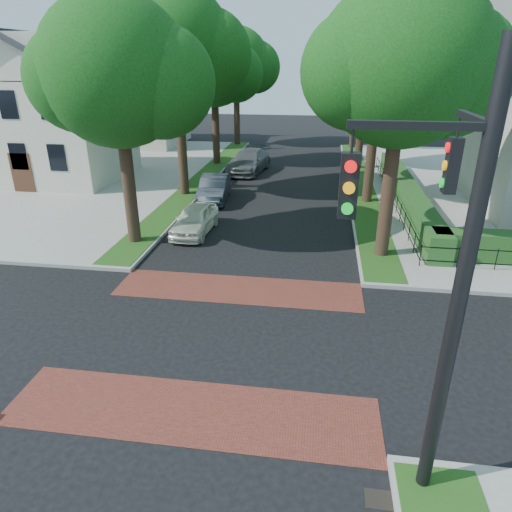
% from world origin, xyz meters
% --- Properties ---
extents(ground, '(120.00, 120.00, 0.00)m').
position_xyz_m(ground, '(0.00, 0.00, 0.00)').
color(ground, black).
rests_on(ground, ground).
extents(sidewalk_nw, '(30.00, 30.00, 0.15)m').
position_xyz_m(sidewalk_nw, '(-19.50, 19.00, 0.07)').
color(sidewalk_nw, gray).
rests_on(sidewalk_nw, ground).
extents(crosswalk_far, '(9.00, 2.20, 0.01)m').
position_xyz_m(crosswalk_far, '(0.00, 3.20, 0.01)').
color(crosswalk_far, maroon).
rests_on(crosswalk_far, ground).
extents(crosswalk_near, '(9.00, 2.20, 0.01)m').
position_xyz_m(crosswalk_near, '(0.00, -3.20, 0.01)').
color(crosswalk_near, maroon).
rests_on(crosswalk_near, ground).
extents(storm_drain, '(0.65, 0.45, 0.01)m').
position_xyz_m(storm_drain, '(4.30, -5.00, 0.01)').
color(storm_drain, black).
rests_on(storm_drain, ground).
extents(grass_strip_ne, '(1.60, 29.80, 0.02)m').
position_xyz_m(grass_strip_ne, '(5.40, 19.10, 0.16)').
color(grass_strip_ne, '#1D4513').
rests_on(grass_strip_ne, sidewalk_ne).
extents(grass_strip_nw, '(1.60, 29.80, 0.02)m').
position_xyz_m(grass_strip_nw, '(-5.40, 19.10, 0.16)').
color(grass_strip_nw, '#1D4513').
rests_on(grass_strip_nw, sidewalk_nw).
extents(tree_right_near, '(7.75, 6.67, 10.66)m').
position_xyz_m(tree_right_near, '(5.60, 7.24, 7.63)').
color(tree_right_near, black).
rests_on(tree_right_near, sidewalk_ne).
extents(tree_right_mid, '(8.25, 7.09, 11.22)m').
position_xyz_m(tree_right_mid, '(5.61, 15.25, 7.99)').
color(tree_right_mid, black).
rests_on(tree_right_mid, sidewalk_ne).
extents(tree_right_far, '(7.25, 6.23, 9.74)m').
position_xyz_m(tree_right_far, '(5.60, 24.22, 6.91)').
color(tree_right_far, black).
rests_on(tree_right_far, sidewalk_ne).
extents(tree_right_back, '(7.50, 6.45, 10.20)m').
position_xyz_m(tree_right_back, '(5.60, 33.23, 7.27)').
color(tree_right_back, black).
rests_on(tree_right_back, sidewalk_ne).
extents(tree_left_near, '(7.50, 6.45, 10.20)m').
position_xyz_m(tree_left_near, '(-5.40, 7.23, 7.27)').
color(tree_left_near, black).
rests_on(tree_left_near, sidewalk_nw).
extents(tree_left_mid, '(8.00, 6.88, 11.48)m').
position_xyz_m(tree_left_mid, '(-5.39, 15.24, 8.34)').
color(tree_left_mid, black).
rests_on(tree_left_mid, sidewalk_nw).
extents(tree_left_far, '(7.00, 6.02, 9.86)m').
position_xyz_m(tree_left_far, '(-5.40, 24.22, 7.12)').
color(tree_left_far, black).
rests_on(tree_left_far, sidewalk_nw).
extents(tree_left_back, '(7.75, 6.66, 10.44)m').
position_xyz_m(tree_left_back, '(-5.40, 33.24, 7.41)').
color(tree_left_back, black).
rests_on(tree_left_back, sidewalk_nw).
extents(hedge_main_road, '(1.00, 18.00, 1.20)m').
position_xyz_m(hedge_main_road, '(7.70, 15.00, 0.75)').
color(hedge_main_road, '#19491E').
rests_on(hedge_main_road, sidewalk_ne).
extents(fence_main_road, '(0.06, 18.00, 0.90)m').
position_xyz_m(fence_main_road, '(6.90, 15.00, 0.60)').
color(fence_main_road, black).
rests_on(fence_main_road, sidewalk_ne).
extents(house_left_near, '(10.00, 9.00, 10.14)m').
position_xyz_m(house_left_near, '(-15.49, 17.99, 5.04)').
color(house_left_near, beige).
rests_on(house_left_near, sidewalk_nw).
extents(house_left_far, '(10.00, 9.00, 10.14)m').
position_xyz_m(house_left_far, '(-15.49, 31.99, 5.04)').
color(house_left_far, beige).
rests_on(house_left_far, sidewalk_nw).
extents(traffic_signal, '(2.17, 2.00, 8.00)m').
position_xyz_m(traffic_signal, '(4.89, -4.41, 4.71)').
color(traffic_signal, black).
rests_on(traffic_signal, sidewalk_se).
extents(parked_car_front, '(1.75, 4.06, 1.36)m').
position_xyz_m(parked_car_front, '(-3.14, 8.78, 0.68)').
color(parked_car_front, silver).
rests_on(parked_car_front, ground).
extents(parked_car_middle, '(1.96, 4.57, 1.46)m').
position_xyz_m(parked_car_middle, '(-3.47, 14.37, 0.73)').
color(parked_car_middle, black).
rests_on(parked_car_middle, ground).
extents(parked_car_rear, '(3.03, 5.84, 1.62)m').
position_xyz_m(parked_car_rear, '(-2.60, 22.00, 0.81)').
color(parked_car_rear, slate).
rests_on(parked_car_rear, ground).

